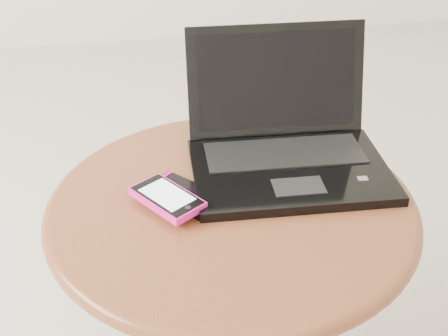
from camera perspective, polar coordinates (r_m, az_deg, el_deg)
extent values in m
cylinder|color=#4C1D0E|center=(1.12, 0.64, -12.66)|extent=(0.09, 0.09, 0.40)
cylinder|color=brown|center=(0.98, 0.71, -3.62)|extent=(0.55, 0.55, 0.03)
torus|color=brown|center=(0.98, 0.71, -3.62)|extent=(0.58, 0.58, 0.03)
cube|color=black|center=(1.03, 6.05, -0.31)|extent=(0.33, 0.24, 0.02)
cube|color=black|center=(1.06, 5.55, 1.39)|extent=(0.27, 0.11, 0.00)
cube|color=black|center=(0.98, 6.82, -1.66)|extent=(0.08, 0.05, 0.00)
cube|color=red|center=(1.01, 12.54, -0.93)|extent=(0.02, 0.01, 0.00)
cube|color=black|center=(1.10, 4.79, 7.98)|extent=(0.31, 0.07, 0.19)
cube|color=black|center=(1.09, 4.83, 7.94)|extent=(0.28, 0.06, 0.16)
cube|color=black|center=(0.97, -3.63, -2.50)|extent=(0.13, 0.13, 0.01)
cube|color=#C00D7F|center=(1.00, -6.05, -1.11)|extent=(0.05, 0.05, 0.00)
cube|color=#FF1CA3|center=(0.95, -5.21, -2.78)|extent=(0.11, 0.13, 0.01)
cube|color=black|center=(0.94, -5.23, -2.46)|extent=(0.11, 0.12, 0.00)
cube|color=#CCFDFC|center=(0.94, -5.23, -2.42)|extent=(0.08, 0.09, 0.00)
cylinder|color=black|center=(0.91, -3.31, -3.63)|extent=(0.01, 0.01, 0.00)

